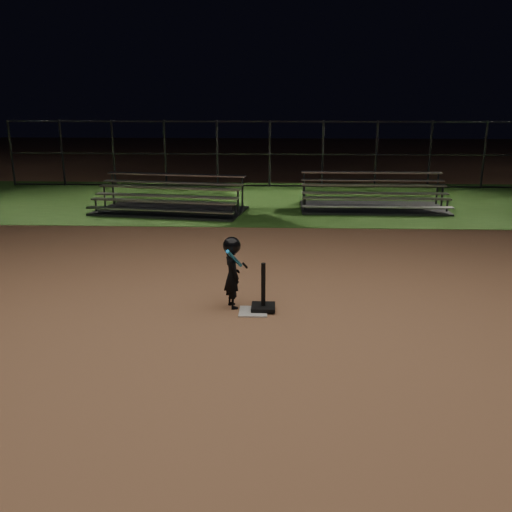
# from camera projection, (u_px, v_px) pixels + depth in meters

# --- Properties ---
(ground) EXTENTS (80.00, 80.00, 0.00)m
(ground) POSITION_uv_depth(u_px,v_px,m) (253.00, 312.00, 8.82)
(ground) COLOR #A36D4A
(ground) RESTS_ON ground
(grass_strip) EXTENTS (60.00, 8.00, 0.01)m
(grass_strip) POSITION_uv_depth(u_px,v_px,m) (268.00, 201.00, 18.43)
(grass_strip) COLOR #2D571C
(grass_strip) RESTS_ON ground
(home_plate) EXTENTS (0.45, 0.45, 0.02)m
(home_plate) POSITION_uv_depth(u_px,v_px,m) (253.00, 312.00, 8.82)
(home_plate) COLOR beige
(home_plate) RESTS_ON ground
(batting_tee) EXTENTS (0.38, 0.38, 0.77)m
(batting_tee) POSITION_uv_depth(u_px,v_px,m) (263.00, 301.00, 8.87)
(batting_tee) COLOR black
(batting_tee) RESTS_ON home_plate
(child_batter) EXTENTS (0.45, 0.66, 1.18)m
(child_batter) POSITION_uv_depth(u_px,v_px,m) (232.00, 270.00, 8.88)
(child_batter) COLOR black
(child_batter) RESTS_ON ground
(bleacher_left) EXTENTS (4.62, 2.76, 1.07)m
(bleacher_left) POSITION_uv_depth(u_px,v_px,m) (170.00, 205.00, 16.50)
(bleacher_left) COLOR #A3A3A7
(bleacher_left) RESTS_ON ground
(bleacher_right) EXTENTS (4.38, 2.15, 1.07)m
(bleacher_right) POSITION_uv_depth(u_px,v_px,m) (373.00, 202.00, 16.96)
(bleacher_right) COLOR #A6A6AA
(bleacher_right) RESTS_ON ground
(backstop_fence) EXTENTS (20.08, 0.08, 2.50)m
(backstop_fence) POSITION_uv_depth(u_px,v_px,m) (270.00, 154.00, 20.97)
(backstop_fence) COLOR #38383D
(backstop_fence) RESTS_ON ground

